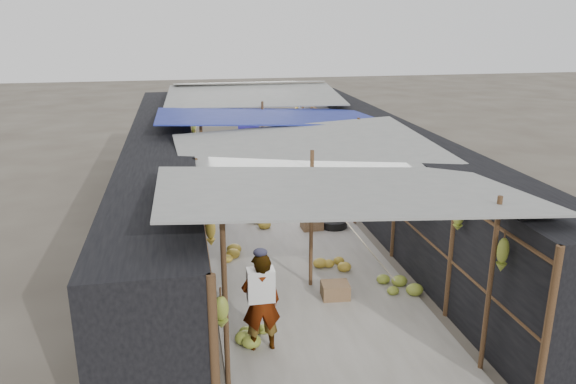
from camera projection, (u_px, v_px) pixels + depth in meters
ground at (360, 383)px, 7.71m from camera, size 80.00×80.00×0.00m
aisle_slab at (278, 221)px, 13.80m from camera, size 3.60×16.00×0.02m
stall_left at (163, 183)px, 12.98m from camera, size 1.40×15.00×2.30m
stall_right at (385, 171)px, 13.95m from camera, size 1.40×15.00×2.30m
crate_near at (335, 291)px, 10.00m from camera, size 0.51×0.42×0.29m
crate_mid at (312, 224)px, 13.24m from camera, size 0.50×0.41×0.29m
crate_back at (231, 181)px, 16.63m from camera, size 0.61×0.56×0.31m
black_basin at (334, 224)px, 13.38m from camera, size 0.65×0.65×0.19m
vendor_elderly at (261, 302)px, 8.28m from camera, size 0.58×0.38×1.58m
shopper_blue at (230, 189)px, 14.07m from camera, size 0.69×0.54×1.40m
vendor_seated at (298, 171)px, 16.84m from camera, size 0.31×0.52×0.78m
market_canopy at (277, 122)px, 13.39m from camera, size 5.62×15.20×2.77m
hanging_bananas at (279, 156)px, 13.35m from camera, size 3.95×14.09×0.77m
floor_bananas at (289, 230)px, 12.80m from camera, size 3.67×9.44×0.35m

